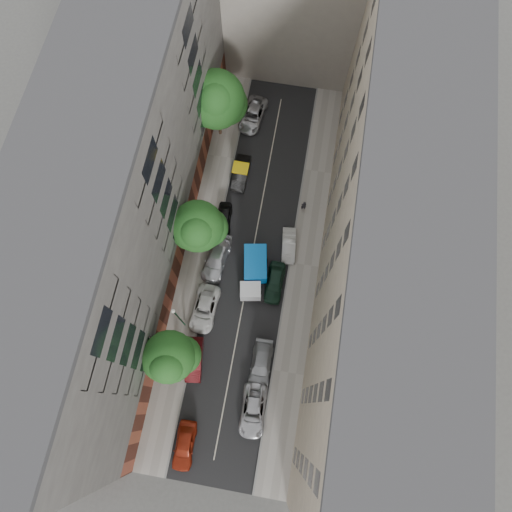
% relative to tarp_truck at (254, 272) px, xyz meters
% --- Properties ---
extents(ground, '(120.00, 120.00, 0.00)m').
position_rel_tarp_truck_xyz_m(ground, '(-0.60, 2.05, -1.39)').
color(ground, '#4C4C49').
rests_on(ground, ground).
extents(road_surface, '(8.00, 44.00, 0.02)m').
position_rel_tarp_truck_xyz_m(road_surface, '(-0.60, 2.05, -1.38)').
color(road_surface, black).
rests_on(road_surface, ground).
extents(sidewalk_left, '(3.00, 44.00, 0.15)m').
position_rel_tarp_truck_xyz_m(sidewalk_left, '(-6.10, 2.05, -1.31)').
color(sidewalk_left, gray).
rests_on(sidewalk_left, ground).
extents(sidewalk_right, '(3.00, 44.00, 0.15)m').
position_rel_tarp_truck_xyz_m(sidewalk_right, '(4.90, 2.05, -1.31)').
color(sidewalk_right, gray).
rests_on(sidewalk_right, ground).
extents(building_left, '(8.00, 44.00, 20.00)m').
position_rel_tarp_truck_xyz_m(building_left, '(-11.60, 2.05, 8.61)').
color(building_left, '#4C4A47').
rests_on(building_left, ground).
extents(building_right, '(8.00, 44.00, 20.00)m').
position_rel_tarp_truck_xyz_m(building_right, '(10.40, 2.05, 8.61)').
color(building_right, '#BAAB91').
rests_on(building_right, ground).
extents(tarp_truck, '(3.03, 5.76, 2.52)m').
position_rel_tarp_truck_xyz_m(tarp_truck, '(0.00, 0.00, 0.00)').
color(tarp_truck, black).
rests_on(tarp_truck, ground).
extents(car_left_0, '(1.90, 4.41, 1.48)m').
position_rel_tarp_truck_xyz_m(car_left_0, '(-3.40, -16.95, -0.64)').
color(car_left_0, maroon).
rests_on(car_left_0, ground).
extents(car_left_1, '(2.08, 4.46, 1.41)m').
position_rel_tarp_truck_xyz_m(car_left_1, '(-4.17, -9.35, -0.68)').
color(car_left_1, '#4D0F12').
rests_on(car_left_1, ground).
extents(car_left_2, '(2.47, 5.06, 1.38)m').
position_rel_tarp_truck_xyz_m(car_left_2, '(-4.20, -4.36, -0.69)').
color(car_left_2, silver).
rests_on(car_left_2, ground).
extents(car_left_3, '(2.77, 5.43, 1.51)m').
position_rel_tarp_truck_xyz_m(car_left_3, '(-4.06, 0.92, -0.63)').
color(car_left_3, '#B7B7BC').
rests_on(car_left_3, ground).
extents(car_left_4, '(1.84, 3.90, 1.29)m').
position_rel_tarp_truck_xyz_m(car_left_4, '(-4.20, 5.45, -0.74)').
color(car_left_4, black).
rests_on(car_left_4, ground).
extents(car_left_5, '(1.57, 4.39, 1.44)m').
position_rel_tarp_truck_xyz_m(car_left_5, '(-3.40, 11.05, -0.66)').
color(car_left_5, black).
rests_on(car_left_5, ground).
extents(car_left_6, '(3.03, 5.38, 1.42)m').
position_rel_tarp_truck_xyz_m(car_left_6, '(-3.40, 18.65, -0.68)').
color(car_left_6, '#B1B1B6').
rests_on(car_left_6, ground).
extents(car_right_0, '(2.58, 5.11, 1.39)m').
position_rel_tarp_truck_xyz_m(car_right_0, '(2.20, -12.95, -0.69)').
color(car_right_0, '#B1B0B5').
rests_on(car_right_0, ground).
extents(car_right_1, '(2.01, 4.81, 1.39)m').
position_rel_tarp_truck_xyz_m(car_right_1, '(2.20, -8.75, -0.69)').
color(car_right_1, slate).
rests_on(car_right_1, ground).
extents(car_right_2, '(1.86, 4.46, 1.51)m').
position_rel_tarp_truck_xyz_m(car_right_2, '(2.20, -0.55, -0.63)').
color(car_right_2, '#142F21').
rests_on(car_right_2, ground).
extents(car_right_3, '(1.81, 4.03, 1.28)m').
position_rel_tarp_truck_xyz_m(car_right_3, '(3.00, 3.65, -0.74)').
color(car_right_3, silver).
rests_on(car_right_3, ground).
extents(tree_near, '(4.91, 4.57, 7.82)m').
position_rel_tarp_truck_xyz_m(tree_near, '(-5.51, -9.96, 3.98)').
color(tree_near, '#382619').
rests_on(tree_near, sidewalk_left).
extents(tree_mid, '(5.27, 4.99, 7.91)m').
position_rel_tarp_truck_xyz_m(tree_mid, '(-5.64, 2.21, 3.94)').
color(tree_mid, '#382619').
rests_on(tree_mid, sidewalk_left).
extents(tree_far, '(6.18, 6.04, 8.94)m').
position_rel_tarp_truck_xyz_m(tree_far, '(-6.64, 15.95, 4.52)').
color(tree_far, '#382619').
rests_on(tree_far, sidewalk_left).
extents(lamp_post, '(0.36, 0.36, 6.89)m').
position_rel_tarp_truck_xyz_m(lamp_post, '(-5.88, -6.17, 2.97)').
color(lamp_post, '#1A5C38').
rests_on(lamp_post, sidewalk_left).
extents(pedestrian, '(0.65, 0.50, 1.56)m').
position_rel_tarp_truck_xyz_m(pedestrian, '(3.90, 8.29, -0.45)').
color(pedestrian, black).
rests_on(pedestrian, sidewalk_right).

